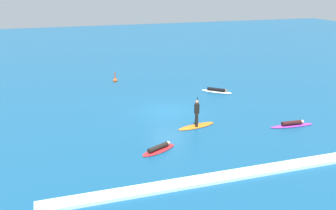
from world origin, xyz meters
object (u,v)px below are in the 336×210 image
at_px(marker_buoy, 115,80).
at_px(surfer_on_red_board, 159,149).
at_px(surfer_on_purple_board, 292,124).
at_px(surfer_on_orange_board, 197,119).
at_px(surfer_on_white_board, 217,91).

bearing_deg(marker_buoy, surfer_on_red_board, -92.06).
xyz_separation_m(surfer_on_purple_board, marker_buoy, (-9.24, 15.84, 0.02)).
distance_m(surfer_on_red_board, marker_buoy, 16.81).
bearing_deg(surfer_on_orange_board, surfer_on_white_board, 43.26).
relative_size(surfer_on_purple_board, surfer_on_red_board, 1.28).
height_order(surfer_on_purple_board, marker_buoy, marker_buoy).
relative_size(surfer_on_purple_board, surfer_on_orange_board, 1.10).
relative_size(surfer_on_red_board, marker_buoy, 2.39).
xyz_separation_m(surfer_on_purple_board, surfer_on_orange_board, (-6.27, 1.97, 0.42)).
bearing_deg(marker_buoy, surfer_on_purple_board, -59.74).
relative_size(surfer_on_white_board, surfer_on_orange_board, 0.88).
xyz_separation_m(surfer_on_purple_board, surfer_on_red_board, (-9.85, -0.96, -0.01)).
xyz_separation_m(surfer_on_red_board, marker_buoy, (0.60, 16.80, 0.03)).
xyz_separation_m(surfer_on_white_board, surfer_on_purple_board, (1.33, -9.30, 0.00)).
distance_m(surfer_on_white_board, surfer_on_orange_board, 8.84).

